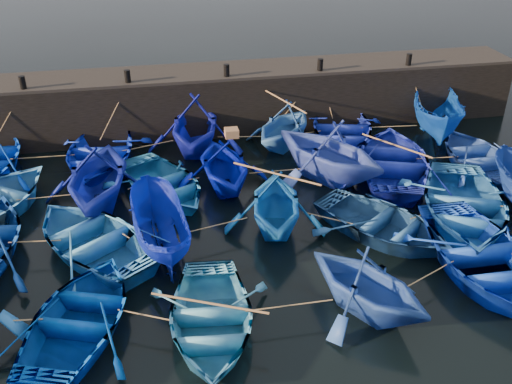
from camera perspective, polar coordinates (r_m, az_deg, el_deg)
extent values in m
plane|color=black|center=(16.81, 2.08, -7.42)|extent=(120.00, 120.00, 0.00)
cube|color=black|center=(25.35, -3.17, 9.18)|extent=(26.00, 2.50, 2.50)
cube|color=black|center=(24.91, -3.25, 12.00)|extent=(26.00, 2.50, 0.12)
cylinder|color=black|center=(24.26, -22.31, 10.10)|extent=(0.24, 0.24, 0.50)
cylinder|color=black|center=(23.78, -12.73, 11.23)|extent=(0.24, 0.24, 0.50)
cylinder|color=black|center=(23.97, -2.96, 12.06)|extent=(0.24, 0.24, 0.50)
cylinder|color=black|center=(24.81, 6.44, 12.53)|extent=(0.24, 0.24, 0.50)
cylinder|color=black|center=(26.24, 15.04, 12.68)|extent=(0.24, 0.24, 0.50)
imported|color=#0B25D6|center=(22.85, -15.46, 3.78)|extent=(4.44, 5.71, 1.09)
imported|color=#0C1494|center=(23.09, -6.14, 6.76)|extent=(4.67, 5.17, 2.38)
imported|color=blue|center=(23.43, 2.85, 6.72)|extent=(4.92, 4.96, 1.98)
imported|color=#122399|center=(24.35, 8.52, 6.22)|extent=(5.01, 6.08, 1.10)
imported|color=#083C9D|center=(25.65, 17.71, 7.39)|extent=(3.50, 5.40, 1.96)
imported|color=navy|center=(19.74, -15.48, 1.70)|extent=(4.55, 5.10, 2.44)
imported|color=#1D6DB4|center=(20.25, -9.29, 0.83)|extent=(4.97, 5.62, 0.97)
imported|color=#000DA4|center=(20.19, -3.23, 2.84)|extent=(3.65, 4.14, 2.04)
imported|color=blue|center=(20.87, 7.35, 4.24)|extent=(6.01, 6.19, 2.48)
imported|color=#132299|center=(22.02, 13.65, 3.11)|extent=(5.62, 6.59, 1.16)
imported|color=#294FA9|center=(23.53, 21.46, 3.35)|extent=(3.43, 4.74, 0.97)
imported|color=blue|center=(17.75, -16.05, -4.43)|extent=(5.85, 6.18, 1.04)
imported|color=#081B9C|center=(17.24, -9.66, -3.56)|extent=(2.08, 4.31, 1.60)
imported|color=blue|center=(17.86, 1.97, -1.07)|extent=(3.94, 4.35, 2.00)
imported|color=navy|center=(18.22, 12.61, -3.12)|extent=(5.38, 5.65, 0.95)
imported|color=#1C5BA6|center=(19.71, 20.08, -1.27)|extent=(5.79, 6.70, 1.17)
imported|color=#003794|center=(15.07, -17.07, -11.83)|extent=(4.61, 5.41, 0.95)
imported|color=#3380C4|center=(14.45, -4.64, -12.50)|extent=(3.62, 4.76, 0.93)
imported|color=#21489D|center=(14.94, 11.11, -8.92)|extent=(4.62, 4.76, 1.92)
imported|color=#0C37CA|center=(17.42, 21.74, -6.04)|extent=(4.05, 5.60, 1.15)
cube|color=#895F3C|center=(19.73, -2.46, 5.93)|extent=(0.47, 0.44, 0.29)
cylinder|color=tan|center=(23.19, -20.61, 3.30)|extent=(2.40, 0.13, 0.04)
cylinder|color=tan|center=(23.02, -10.71, 4.58)|extent=(2.02, 0.64, 0.04)
cylinder|color=tan|center=(23.40, -1.60, 5.55)|extent=(1.82, 0.33, 0.04)
cylinder|color=tan|center=(23.95, 5.72, 5.99)|extent=(0.70, 0.13, 0.04)
cylinder|color=tan|center=(25.00, 13.17, 6.39)|extent=(2.38, 0.26, 0.04)
cylinder|color=tan|center=(20.30, -20.33, -0.49)|extent=(1.84, 0.07, 0.04)
cylinder|color=tan|center=(20.11, -12.25, 0.51)|extent=(0.32, 0.33, 0.04)
cylinder|color=tan|center=(20.29, -6.23, 1.33)|extent=(0.39, 0.10, 0.04)
cylinder|color=tan|center=(20.71, 2.11, 2.12)|extent=(2.06, 0.05, 0.04)
cylinder|color=tan|center=(21.57, 10.50, 2.81)|extent=(0.77, 0.07, 0.04)
cylinder|color=tan|center=(22.72, 17.69, 3.28)|extent=(1.65, 0.17, 0.04)
cylinder|color=tan|center=(18.08, -21.26, -4.63)|extent=(1.52, 0.21, 0.04)
cylinder|color=tan|center=(17.53, -12.86, -4.31)|extent=(0.22, 0.29, 0.04)
cylinder|color=tan|center=(17.65, -3.70, -3.27)|extent=(1.86, 0.48, 0.04)
cylinder|color=tan|center=(18.06, 7.30, -2.63)|extent=(1.44, 1.07, 0.04)
cylinder|color=tan|center=(18.91, 16.50, -2.11)|extent=(1.13, 0.42, 0.04)
cylinder|color=tan|center=(20.20, 23.03, -1.23)|extent=(0.47, 0.33, 0.04)
cylinder|color=tan|center=(15.41, -23.23, -11.74)|extent=(1.48, 0.21, 0.04)
cylinder|color=tan|center=(14.62, -11.03, -11.99)|extent=(1.34, 0.69, 0.04)
cylinder|color=tan|center=(14.66, 3.40, -11.26)|extent=(2.26, 0.04, 0.04)
cylinder|color=tan|center=(16.23, 16.74, -8.01)|extent=(2.04, 0.97, 0.04)
cylinder|color=tan|center=(24.47, -23.65, 6.73)|extent=(1.58, 0.66, 2.09)
cylinder|color=tan|center=(23.81, -14.01, 7.80)|extent=(1.39, 0.76, 2.09)
cylinder|color=tan|center=(24.16, -4.65, 8.92)|extent=(1.57, 0.14, 2.09)
cylinder|color=tan|center=(24.69, 4.31, 9.40)|extent=(1.95, 0.44, 2.09)
cylinder|color=tan|center=(25.07, 7.08, 9.58)|extent=(0.63, 0.36, 2.08)
cylinder|color=tan|center=(26.48, 15.75, 9.79)|extent=(0.81, 0.58, 2.08)
cylinder|color=#99724C|center=(23.05, 2.91, 9.05)|extent=(1.08, 2.84, 0.06)
cylinder|color=#99724C|center=(21.76, 13.84, 4.54)|extent=(1.77, 2.49, 0.06)
cylinder|color=#99724C|center=(17.36, 2.02, 1.84)|extent=(2.34, 1.97, 0.06)
cylinder|color=#99724C|center=(14.12, -4.72, -11.02)|extent=(2.74, 1.32, 0.06)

